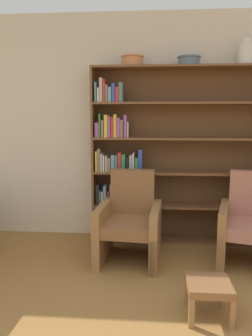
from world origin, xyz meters
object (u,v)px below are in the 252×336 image
bowl_olive (189,60)px  armchair_cushioned (252,226)px  armchair_leather (130,223)px  bowl_slate (132,60)px  vase_tall (246,53)px  bookshelf (167,158)px  footstool (209,289)px

bowl_olive → armchair_cushioned: size_ratio=0.29×
bowl_olive → armchair_leather: bowl_olive is taller
bowl_slate → vase_tall: 1.28m
bowl_olive → vase_tall: 0.63m
bowl_olive → armchair_cushioned: bearing=-42.0°
bookshelf → vase_tall: (0.85, -0.02, 1.20)m
bowl_slate → armchair_cushioned: bowl_slate is taller
bowl_olive → armchair_leather: (-0.64, -0.57, -1.75)m
bookshelf → armchair_cushioned: 1.21m
armchair_cushioned → footstool: 1.18m
armchair_cushioned → footstool: bearing=73.8°
bowl_slate → bowl_olive: 0.65m
bowl_olive → vase_tall: bearing=0.0°
armchair_cushioned → vase_tall: bearing=-75.1°
bowl_slate → bowl_olive: bowl_slate is taller
bookshelf → footstool: bearing=-81.1°
vase_tall → armchair_leather: 2.29m
vase_tall → footstool: size_ratio=0.89×
bookshelf → vase_tall: bearing=-1.4°
bowl_olive → footstool: size_ratio=0.82×
bookshelf → footstool: 1.79m
bowl_slate → vase_tall: (1.28, 0.00, 0.06)m
bookshelf → armchair_cushioned: size_ratio=2.36×
bowl_slate → armchair_cushioned: 2.25m
armchair_cushioned → footstool: size_ratio=2.85×
bookshelf → bowl_olive: bowl_olive is taller
bowl_olive → armchair_leather: size_ratio=0.29×
bowl_olive → footstool: bowl_olive is taller
vase_tall → footstool: bearing=-111.1°
bowl_slate → armchair_cushioned: (1.28, -0.57, -1.76)m
bowl_slate → bowl_olive: (0.65, 0.00, -0.01)m
bowl_slate → footstool: 2.58m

